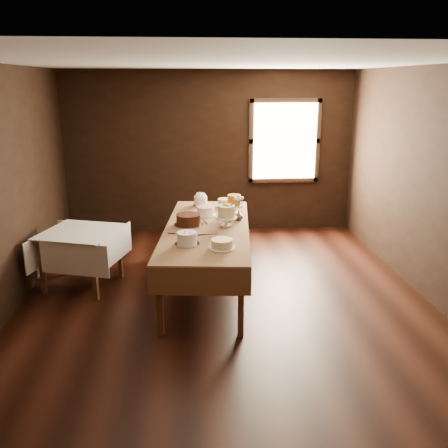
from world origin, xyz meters
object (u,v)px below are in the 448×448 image
cake_swirl (187,239)px  cake_flowers (226,217)px  cake_server_d (235,220)px  cake_lattice (206,212)px  display_table (207,232)px  cake_meringue (201,201)px  flower_vase (239,216)px  cake_server_a (211,234)px  cake_caramel (234,205)px  side_table (81,238)px  cake_cream (222,244)px  cake_server_c (205,221)px  cake_chocolate (188,220)px  cake_speckled (225,203)px  cake_server_e (181,234)px

cake_swirl → cake_flowers: bearing=52.8°
cake_server_d → cake_lattice: bearing=98.4°
display_table → cake_swirl: 0.71m
display_table → cake_meringue: bearing=91.8°
cake_swirl → flower_vase: bearing=52.9°
cake_lattice → cake_server_a: bearing=-88.2°
cake_swirl → cake_server_d: cake_swirl is taller
cake_caramel → flower_vase: cake_caramel is taller
cake_caramel → cake_swirl: cake_caramel is taller
side_table → cake_flowers: 1.90m
cake_meringue → cake_cream: cake_meringue is taller
cake_meringue → cake_server_c: bearing=-88.6°
cake_cream → flower_vase: 1.13m
cake_chocolate → cake_server_a: bearing=-56.9°
cake_speckled → cake_caramel: (0.10, -0.39, 0.06)m
cake_meringue → cake_server_d: size_ratio=0.95×
cake_flowers → cake_swirl: 0.84m
cake_speckled → cake_server_e: cake_speckled is taller
cake_speckled → cake_chocolate: 1.04m
cake_flowers → cake_swirl: (-0.51, -0.67, -0.05)m
cake_chocolate → cake_swirl: same height
cake_caramel → flower_vase: (0.02, -0.34, -0.06)m
display_table → cake_speckled: cake_speckled is taller
cake_meringue → side_table: bearing=-150.6°
cake_speckled → cake_lattice: size_ratio=0.94×
cake_server_c → cake_server_a: bearing=178.8°
cake_meringue → cake_server_a: size_ratio=0.95×
cake_caramel → cake_cream: cake_caramel is taller
side_table → cake_lattice: (1.63, 0.37, 0.21)m
cake_chocolate → cake_server_c: 0.29m
cake_lattice → cake_swirl: bearing=-102.6°
cake_caramel → cake_server_a: (-0.37, -0.91, -0.12)m
display_table → cake_server_c: cake_server_c is taller
cake_chocolate → cake_flowers: cake_flowers is taller
cake_flowers → cake_server_a: bearing=-122.7°
cake_server_e → flower_vase: (0.76, 0.55, 0.06)m
cake_cream → cake_server_a: size_ratio=1.38×
cake_flowers → cake_server_d: bearing=60.8°
cake_lattice → cake_caramel: size_ratio=1.05×
cake_server_e → cake_server_a: bearing=15.7°
cake_chocolate → cake_cream: bearing=-69.0°
cake_speckled → cake_server_c: 0.78m
cake_chocolate → cake_speckled: bearing=58.6°
cake_server_c → cake_meringue: bearing=-5.0°
cake_cream → cake_server_c: (-0.14, 1.10, -0.05)m
cake_meringue → cake_swirl: same height
cake_speckled → cake_swirl: cake_swirl is taller
cake_speckled → cake_caramel: size_ratio=0.98×
cake_server_a → cake_server_c: size_ratio=1.00×
cake_server_a → cake_server_c: bearing=87.5°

